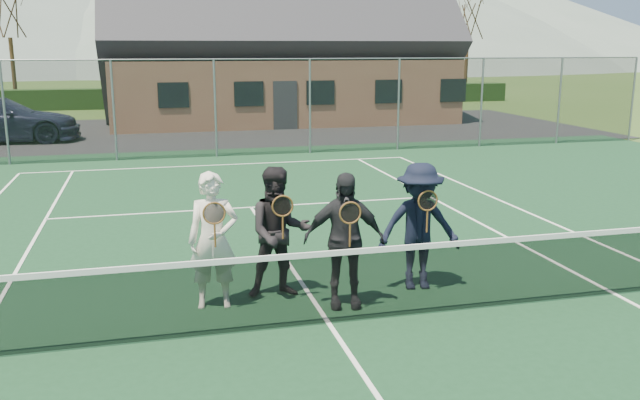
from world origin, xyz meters
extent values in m
plane|color=#314C1B|center=(0.00, 20.00, 0.00)|extent=(220.00, 220.00, 0.00)
cube|color=#14381E|center=(0.00, 0.00, 0.01)|extent=(30.00, 30.00, 0.02)
cube|color=black|center=(-4.00, 20.00, 0.01)|extent=(40.00, 12.00, 0.01)
cube|color=black|center=(0.00, 32.00, 0.55)|extent=(40.00, 1.20, 1.10)
cone|color=slate|center=(55.00, 95.00, 7.00)|extent=(90.00, 90.00, 14.00)
cube|color=white|center=(0.00, 11.88, 0.03)|extent=(10.97, 0.06, 0.01)
cube|color=white|center=(4.12, 0.00, 0.03)|extent=(0.06, 23.77, 0.01)
cube|color=white|center=(0.00, 6.40, 0.03)|extent=(8.23, 0.06, 0.01)
cube|color=white|center=(0.00, 0.00, 0.03)|extent=(0.06, 12.80, 0.01)
cube|color=black|center=(0.00, 0.00, 0.48)|extent=(11.60, 0.02, 0.88)
cube|color=white|center=(0.00, 0.00, 0.93)|extent=(11.60, 0.03, 0.07)
cylinder|color=slate|center=(-6.00, 13.50, 1.50)|extent=(0.07, 0.07, 3.00)
cylinder|color=slate|center=(-3.00, 13.50, 1.50)|extent=(0.07, 0.07, 3.00)
cylinder|color=slate|center=(0.00, 13.50, 1.50)|extent=(0.07, 0.07, 3.00)
cylinder|color=slate|center=(3.00, 13.50, 1.50)|extent=(0.07, 0.07, 3.00)
cylinder|color=slate|center=(6.00, 13.50, 1.50)|extent=(0.07, 0.07, 3.00)
cylinder|color=slate|center=(9.00, 13.50, 1.50)|extent=(0.07, 0.07, 3.00)
cylinder|color=slate|center=(12.00, 13.50, 1.50)|extent=(0.07, 0.07, 3.00)
cylinder|color=slate|center=(15.00, 13.50, 1.50)|extent=(0.07, 0.07, 3.00)
cube|color=black|center=(0.00, 13.50, 1.50)|extent=(30.00, 0.03, 3.00)
cylinder|color=slate|center=(0.00, 13.50, 3.00)|extent=(30.00, 0.04, 0.04)
cube|color=#9E6B4C|center=(4.00, 24.00, 1.40)|extent=(15.00, 8.00, 2.80)
cube|color=#2D2D33|center=(3.50, 19.98, 1.00)|extent=(1.00, 0.06, 2.00)
cube|color=black|center=(-1.00, 19.98, 1.50)|extent=(1.20, 0.06, 1.00)
cube|color=black|center=(2.00, 19.98, 1.50)|extent=(1.20, 0.06, 1.00)
cube|color=black|center=(5.00, 19.98, 1.50)|extent=(1.20, 0.06, 1.00)
cube|color=black|center=(8.00, 19.98, 1.50)|extent=(1.20, 0.06, 1.00)
cube|color=black|center=(11.00, 19.98, 1.50)|extent=(1.20, 0.06, 1.00)
cylinder|color=#3A2715|center=(-9.00, 33.00, 1.93)|extent=(0.22, 0.22, 3.85)
cylinder|color=#372314|center=(2.00, 33.00, 1.93)|extent=(0.22, 0.22, 3.85)
cylinder|color=#352013|center=(12.00, 33.00, 1.93)|extent=(0.22, 0.22, 3.85)
cylinder|color=#332012|center=(18.00, 33.00, 1.93)|extent=(0.22, 0.22, 3.85)
imported|color=silver|center=(-1.30, 0.95, 0.92)|extent=(0.70, 0.50, 1.80)
torus|color=brown|center=(-1.30, 0.68, 1.35)|extent=(0.29, 0.02, 0.29)
cylinder|color=black|center=(-1.30, 0.68, 1.35)|extent=(0.25, 0.00, 0.25)
cylinder|color=brown|center=(-1.30, 0.68, 1.07)|extent=(0.03, 0.03, 0.32)
imported|color=black|center=(-0.40, 1.12, 0.92)|extent=(0.90, 0.72, 1.80)
torus|color=brown|center=(-0.40, 0.85, 1.35)|extent=(0.29, 0.02, 0.29)
cylinder|color=black|center=(-0.40, 0.85, 1.35)|extent=(0.25, 0.00, 0.25)
cylinder|color=brown|center=(-0.40, 0.85, 1.07)|extent=(0.03, 0.03, 0.32)
imported|color=black|center=(0.35, 0.55, 0.92)|extent=(1.11, 0.61, 1.80)
torus|color=brown|center=(0.35, 0.28, 1.35)|extent=(0.29, 0.02, 0.29)
cylinder|color=black|center=(0.35, 0.28, 1.35)|extent=(0.25, 0.00, 0.25)
cylinder|color=brown|center=(0.35, 0.28, 1.07)|extent=(0.03, 0.03, 0.32)
imported|color=black|center=(1.56, 0.94, 0.92)|extent=(1.25, 0.83, 1.80)
torus|color=brown|center=(1.56, 0.67, 1.35)|extent=(0.29, 0.02, 0.29)
cylinder|color=black|center=(1.56, 0.67, 1.35)|extent=(0.25, 0.00, 0.25)
cylinder|color=brown|center=(1.56, 0.67, 1.07)|extent=(0.03, 0.03, 0.32)
camera|label=1|loc=(-2.04, -7.57, 3.38)|focal=38.00mm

